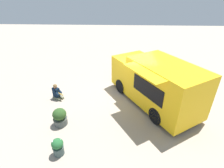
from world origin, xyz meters
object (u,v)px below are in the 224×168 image
food_truck (155,84)px  planter_flowering_far (169,62)px  planter_flowering_near (58,147)px  planter_flowering_side (60,117)px  person_customer (57,93)px

food_truck → planter_flowering_far: bearing=-21.9°
planter_flowering_near → food_truck: bearing=-49.1°
food_truck → planter_flowering_near: (-3.37, 3.90, -0.77)m
planter_flowering_near → planter_flowering_side: bearing=14.3°
person_customer → planter_flowering_far: 8.45m
planter_flowering_far → planter_flowering_side: 9.15m
planter_flowering_near → planter_flowering_far: bearing=-35.4°
person_customer → planter_flowering_far: size_ratio=1.29×
food_truck → planter_flowering_near: bearing=130.9°
food_truck → planter_flowering_side: bearing=112.8°
planter_flowering_side → food_truck: bearing=-67.2°
planter_flowering_far → person_customer: bearing=123.5°
food_truck → person_customer: food_truck is taller
food_truck → person_customer: bearing=87.7°
person_customer → planter_flowering_near: size_ratio=1.24×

